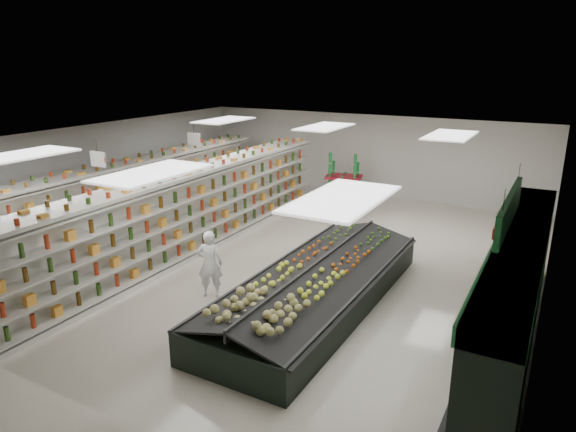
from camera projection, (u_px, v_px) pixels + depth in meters
The scene contains 15 objects.
floor at pixel (262, 257), 14.25m from camera, with size 16.00×16.00×0.00m, color beige.
ceiling at pixel (260, 143), 13.31m from camera, with size 14.00×16.00×0.02m, color white.
wall_back at pixel (366, 155), 20.49m from camera, with size 14.00×0.02×3.20m, color silver.
wall_left at pixel (81, 175), 17.00m from camera, with size 0.02×16.00×3.20m, color silver.
wall_right at pixel (550, 245), 10.57m from camera, with size 0.02×16.00×3.20m, color silver.
produce_wall_case at pixel (516, 284), 9.64m from camera, with size 0.93×8.00×2.20m.
aisle_sign_near at pixel (98, 159), 13.51m from camera, with size 0.52×0.06×0.75m.
aisle_sign_far at pixel (194, 139), 16.87m from camera, with size 0.52×0.06×0.75m.
hortifruti_banner at pixel (509, 210), 9.35m from camera, with size 0.12×3.20×0.95m.
gondola_left at pixel (130, 198), 16.43m from camera, with size 0.95×12.61×2.19m.
gondola_center at pixel (188, 216), 14.36m from camera, with size 1.10×13.51×2.34m.
produce_island at pixel (316, 285), 11.38m from camera, with size 2.59×6.97×1.04m.
soda_endcap at pixel (344, 179), 19.85m from camera, with size 1.49×1.15×1.71m.
shopper_main at pixel (210, 264), 11.72m from camera, with size 0.58×0.38×1.60m, color white.
shopper_background at pixel (265, 180), 19.53m from camera, with size 0.84×0.52×1.74m, color #97785D.
Camera 1 is at (7.01, -11.31, 5.29)m, focal length 32.00 mm.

